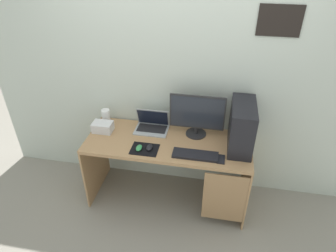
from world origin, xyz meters
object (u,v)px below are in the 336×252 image
at_px(pc_tower, 242,126).
at_px(cell_phone, 221,159).
at_px(monitor, 197,115).
at_px(keyboard, 195,155).
at_px(mouse_right, 139,148).
at_px(laptop, 152,125).
at_px(mouse_left, 149,147).
at_px(projector, 103,127).
at_px(speaker, 106,116).

relative_size(pc_tower, cell_phone, 3.71).
height_order(pc_tower, monitor, pc_tower).
height_order(keyboard, mouse_right, mouse_right).
relative_size(laptop, keyboard, 0.81).
xyz_separation_m(laptop, mouse_right, (-0.04, -0.37, -0.02)).
distance_m(pc_tower, cell_phone, 0.36).
height_order(monitor, laptop, monitor).
distance_m(monitor, mouse_left, 0.56).
bearing_deg(mouse_left, laptop, 99.06).
relative_size(pc_tower, projector, 2.41).
relative_size(mouse_left, mouse_right, 1.00).
bearing_deg(speaker, projector, -82.87).
bearing_deg(cell_phone, laptop, 152.79).
distance_m(mouse_right, cell_phone, 0.77).
distance_m(laptop, mouse_right, 0.37).
relative_size(pc_tower, laptop, 1.42).
bearing_deg(pc_tower, monitor, 165.44).
relative_size(laptop, mouse_right, 3.54).
relative_size(monitor, speaker, 3.46).
bearing_deg(laptop, mouse_left, -80.94).
xyz_separation_m(projector, keyboard, (0.98, -0.23, -0.04)).
relative_size(pc_tower, mouse_left, 5.02).
bearing_deg(mouse_right, speaker, 139.57).
height_order(laptop, speaker, laptop).
bearing_deg(projector, pc_tower, 0.04).
relative_size(projector, mouse_left, 2.08).
xyz_separation_m(pc_tower, speaker, (-1.39, 0.16, -0.14)).
distance_m(monitor, laptop, 0.50).
bearing_deg(laptop, pc_tower, -8.20).
bearing_deg(keyboard, speaker, 158.52).
xyz_separation_m(projector, mouse_right, (0.45, -0.24, -0.03)).
relative_size(mouse_right, cell_phone, 0.74).
height_order(laptop, keyboard, laptop).
height_order(monitor, speaker, monitor).
relative_size(monitor, keyboard, 1.29).
distance_m(projector, mouse_right, 0.51).
relative_size(keyboard, cell_phone, 3.23).
xyz_separation_m(speaker, mouse_right, (0.47, -0.40, -0.06)).
height_order(monitor, projector, monitor).
bearing_deg(laptop, mouse_right, -96.27).
height_order(projector, mouse_right, projector).
bearing_deg(keyboard, laptop, 143.62).
distance_m(pc_tower, monitor, 0.44).
distance_m(keyboard, cell_phone, 0.23).
bearing_deg(keyboard, mouse_left, 177.38).
distance_m(speaker, mouse_left, 0.68).
height_order(laptop, mouse_right, laptop).
xyz_separation_m(speaker, projector, (0.02, -0.16, -0.03)).
bearing_deg(speaker, pc_tower, -6.50).
distance_m(speaker, mouse_right, 0.62).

